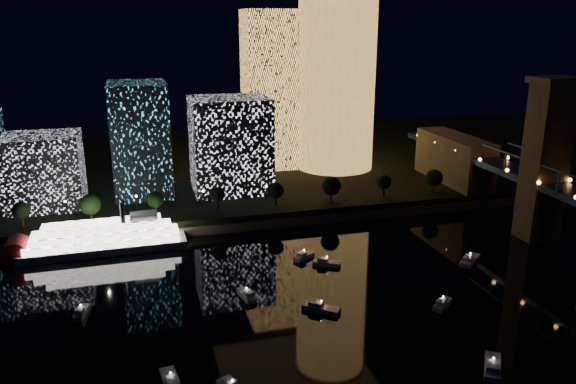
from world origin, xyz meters
name	(u,v)px	position (x,y,z in m)	size (l,w,h in m)	color
ground	(428,354)	(0.00, 0.00, 0.00)	(520.00, 520.00, 0.00)	black
far_bank	(259,162)	(0.00, 160.00, 2.50)	(420.00, 160.00, 5.00)	black
seawall	(309,218)	(0.00, 82.00, 1.50)	(420.00, 6.00, 3.00)	#6B5E4C
tower_cylindrical	(337,61)	(27.54, 133.36, 49.93)	(34.00, 34.00, 89.61)	#FFAB51
tower_rectangular	(269,90)	(0.92, 142.60, 37.62)	(20.50, 20.50, 65.24)	#FFAB51
midrise_blocks	(114,151)	(-62.59, 113.92, 21.75)	(115.07, 34.14, 40.13)	white
riverboat	(96,239)	(-68.24, 74.44, 3.95)	(51.29, 11.65, 15.39)	silver
motorboats	(348,321)	(-11.38, 15.52, 0.81)	(122.03, 76.58, 2.78)	silver
esplanade_trees	(215,195)	(-30.67, 88.00, 10.47)	(166.34, 6.77, 8.89)	black
street_lamps	(203,195)	(-34.00, 94.00, 9.02)	(132.70, 0.70, 5.65)	black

